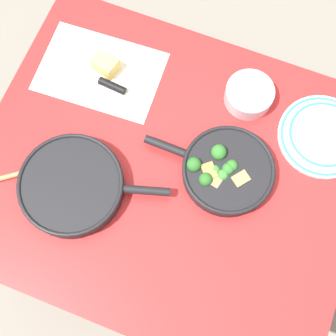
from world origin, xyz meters
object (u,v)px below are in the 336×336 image
object	(u,v)px
cheese_block	(105,65)
grater_knife	(98,80)
skillet_eggs	(72,186)
dinner_plate_stack	(323,135)
skillet_broccoli	(226,170)
wooden_spoon	(16,174)
prep_bowl_steel	(249,95)

from	to	relation	value
cheese_block	grater_knife	bearing A→B (deg)	-94.97
skillet_eggs	grater_knife	xyz separation A→B (m)	(-0.07, 0.33, -0.02)
grater_knife	dinner_plate_stack	bearing A→B (deg)	-169.38
skillet_broccoli	wooden_spoon	bearing A→B (deg)	22.72
skillet_broccoli	dinner_plate_stack	distance (m)	0.31
skillet_eggs	prep_bowl_steel	size ratio (longest dim) A/B	2.89
grater_knife	prep_bowl_steel	distance (m)	0.45
skillet_broccoli	cheese_block	world-z (taller)	skillet_broccoli
skillet_broccoli	wooden_spoon	distance (m)	0.59
skillet_eggs	wooden_spoon	size ratio (longest dim) A/B	1.20
wooden_spoon	cheese_block	bearing A→B (deg)	38.90
dinner_plate_stack	prep_bowl_steel	world-z (taller)	prep_bowl_steel
skillet_broccoli	skillet_eggs	bearing A→B (deg)	28.09
wooden_spoon	prep_bowl_steel	world-z (taller)	prep_bowl_steel
skillet_broccoli	cheese_block	xyz separation A→B (m)	(-0.45, 0.18, -0.00)
skillet_broccoli	wooden_spoon	xyz separation A→B (m)	(-0.55, -0.22, -0.02)
wooden_spoon	grater_knife	xyz separation A→B (m)	(0.10, 0.35, 0.00)
skillet_broccoli	prep_bowl_steel	bearing A→B (deg)	-86.20
prep_bowl_steel	grater_knife	bearing A→B (deg)	-166.20
grater_knife	dinner_plate_stack	size ratio (longest dim) A/B	1.00
skillet_eggs	prep_bowl_steel	bearing A→B (deg)	33.30
wooden_spoon	cheese_block	distance (m)	0.41
cheese_block	prep_bowl_steel	distance (m)	0.44
skillet_broccoli	cheese_block	bearing A→B (deg)	-21.53
skillet_eggs	grater_knife	world-z (taller)	skillet_eggs
wooden_spoon	dinner_plate_stack	distance (m)	0.88
prep_bowl_steel	wooden_spoon	bearing A→B (deg)	-139.14
wooden_spoon	grater_knife	bearing A→B (deg)	37.71
wooden_spoon	skillet_eggs	bearing A→B (deg)	-29.02
wooden_spoon	skillet_broccoli	bearing A→B (deg)	-15.34
skillet_eggs	skillet_broccoli	bearing A→B (deg)	10.38
skillet_broccoli	skillet_eggs	world-z (taller)	skillet_broccoli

